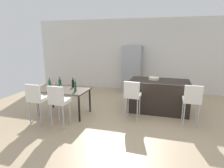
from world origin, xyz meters
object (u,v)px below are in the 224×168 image
(bar_chair_middle, at_px, (192,99))
(wine_glass_left, at_px, (54,83))
(dining_chair_far, at_px, (58,100))
(wine_bottle_middle, at_px, (73,83))
(wine_glass_right, at_px, (61,87))
(dining_chair_near, at_px, (36,98))
(wine_bottle_corner, at_px, (60,83))
(wine_bottle_end, at_px, (50,85))
(fruit_bowl, at_px, (154,78))
(wine_bottle_near, at_px, (75,86))
(bar_chair_left, at_px, (132,94))
(dining_table, at_px, (64,91))
(kitchen_island, at_px, (159,96))
(refrigerator, at_px, (132,69))

(bar_chair_middle, bearing_deg, wine_glass_left, -178.95)
(dining_chair_far, relative_size, wine_glass_left, 6.03)
(wine_bottle_middle, distance_m, wine_glass_right, 0.52)
(dining_chair_near, bearing_deg, wine_bottle_corner, 83.59)
(wine_bottle_end, xyz_separation_m, fruit_bowl, (2.73, 1.25, 0.08))
(wine_bottle_near, bearing_deg, bar_chair_middle, 5.32)
(bar_chair_middle, bearing_deg, fruit_bowl, 135.94)
(wine_bottle_middle, relative_size, wine_bottle_near, 0.80)
(bar_chair_middle, relative_size, dining_chair_near, 1.00)
(bar_chair_left, height_order, fruit_bowl, bar_chair_left)
(wine_bottle_corner, distance_m, wine_bottle_near, 0.66)
(dining_table, height_order, wine_glass_right, wine_glass_right)
(wine_bottle_end, height_order, wine_bottle_middle, wine_bottle_end)
(bar_chair_left, height_order, wine_bottle_corner, bar_chair_left)
(wine_bottle_middle, relative_size, wine_glass_left, 1.55)
(wine_bottle_end, bearing_deg, dining_chair_far, -44.56)
(bar_chair_middle, distance_m, wine_bottle_end, 3.72)
(dining_chair_far, xyz_separation_m, wine_bottle_end, (-0.66, 0.65, 0.18))
(kitchen_island, xyz_separation_m, dining_chair_far, (-2.24, -1.81, 0.24))
(wine_bottle_near, relative_size, fruit_bowl, 1.13)
(fruit_bowl, bearing_deg, wine_bottle_middle, -159.65)
(kitchen_island, distance_m, wine_glass_left, 3.09)
(bar_chair_middle, bearing_deg, kitchen_island, 133.30)
(wine_bottle_middle, bearing_deg, dining_chair_near, -112.63)
(bar_chair_middle, bearing_deg, wine_bottle_end, -175.31)
(wine_bottle_middle, bearing_deg, wine_glass_left, -160.23)
(dining_chair_near, distance_m, fruit_bowl, 3.30)
(dining_chair_far, distance_m, wine_bottle_near, 0.71)
(wine_bottle_end, bearing_deg, wine_glass_left, 95.55)
(bar_chair_middle, height_order, wine_glass_right, bar_chair_middle)
(dining_table, distance_m, wine_bottle_end, 0.43)
(dining_table, xyz_separation_m, wine_glass_left, (-0.38, 0.11, 0.19))
(bar_chair_middle, height_order, dining_chair_near, same)
(wine_bottle_near, bearing_deg, wine_bottle_end, -177.75)
(dining_table, height_order, wine_bottle_end, wine_bottle_end)
(kitchen_island, distance_m, wine_bottle_near, 2.45)
(dining_chair_near, height_order, wine_bottle_middle, dining_chair_near)
(dining_table, distance_m, wine_bottle_middle, 0.37)
(bar_chair_left, relative_size, wine_bottle_near, 3.11)
(wine_bottle_end, bearing_deg, wine_bottle_corner, 62.02)
(bar_chair_left, distance_m, refrigerator, 2.74)
(kitchen_island, xyz_separation_m, dining_chair_near, (-2.85, -1.81, 0.24))
(dining_table, relative_size, wine_bottle_near, 4.05)
(dining_chair_near, xyz_separation_m, wine_bottle_near, (0.72, 0.68, 0.17))
(kitchen_island, height_order, wine_bottle_near, wine_bottle_near)
(bar_chair_left, bearing_deg, wine_bottle_corner, -179.35)
(bar_chair_middle, height_order, wine_bottle_corner, bar_chair_middle)
(wine_bottle_end, relative_size, wine_glass_left, 1.89)
(wine_bottle_corner, height_order, fruit_bowl, wine_bottle_corner)
(wine_bottle_end, bearing_deg, wine_bottle_near, 2.25)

